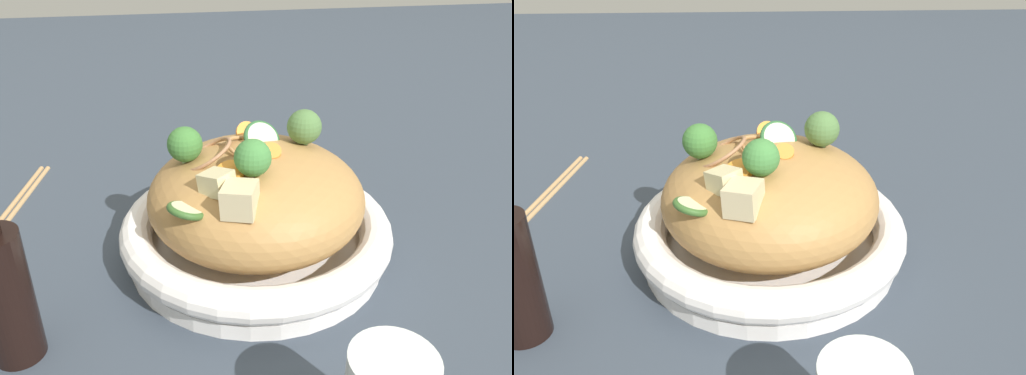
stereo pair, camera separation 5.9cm
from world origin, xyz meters
TOP-DOWN VIEW (x-y plane):
  - ground_plane at (0.00, 0.00)m, footprint 3.00×3.00m
  - serving_bowl at (0.00, 0.00)m, footprint 0.31×0.31m
  - noodle_heap at (-0.00, 0.00)m, footprint 0.24×0.24m
  - broccoli_florets at (-0.01, -0.00)m, footprint 0.18×0.11m
  - carrot_coins at (-0.01, -0.00)m, footprint 0.08×0.14m
  - zucchini_slices at (-0.03, -0.02)m, footprint 0.14×0.15m
  - chicken_chunks at (-0.03, -0.07)m, footprint 0.06×0.07m
  - chopsticks_pair at (-0.30, 0.16)m, footprint 0.05×0.23m

SIDE VIEW (x-z plane):
  - ground_plane at x=0.00m, z-range 0.00..0.00m
  - chopsticks_pair at x=-0.30m, z-range 0.00..0.01m
  - serving_bowl at x=0.00m, z-range 0.00..0.05m
  - noodle_heap at x=0.00m, z-range 0.01..0.14m
  - zucchini_slices at x=-0.03m, z-range 0.09..0.15m
  - chicken_chunks at x=-0.03m, z-range 0.11..0.14m
  - carrot_coins at x=-0.01m, z-range 0.11..0.14m
  - broccoli_florets at x=-0.01m, z-range 0.11..0.17m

